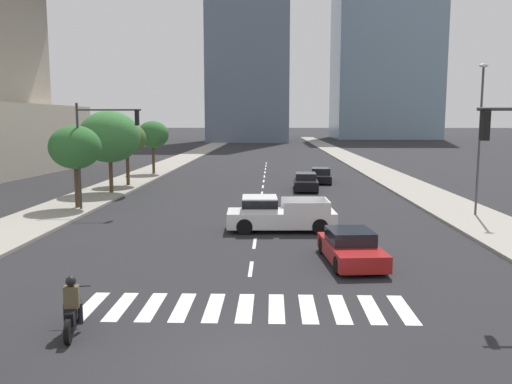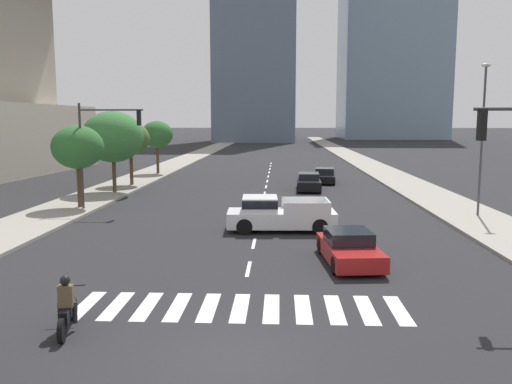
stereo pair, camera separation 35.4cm
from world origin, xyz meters
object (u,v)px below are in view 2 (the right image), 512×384
object	(u,v)px
sedan_red_2	(349,248)
street_tree_second	(113,137)
sedan_black_1	(325,176)
traffic_signal_far	(103,138)
street_tree_fourth	(157,135)
pickup_truck	(276,214)
sedan_black_0	(309,182)
street_lamp_east	(483,129)
motorcycle_lead	(67,309)
street_tree_third	(130,139)
street_tree_nearest	(78,147)

from	to	relation	value
sedan_red_2	street_tree_second	world-z (taller)	street_tree_second
sedan_black_1	traffic_signal_far	size ratio (longest dim) A/B	0.73
sedan_red_2	traffic_signal_far	world-z (taller)	traffic_signal_far
street_tree_second	street_tree_fourth	size ratio (longest dim) A/B	1.14
pickup_truck	traffic_signal_far	distance (m)	11.96
sedan_black_0	traffic_signal_far	world-z (taller)	traffic_signal_far
street_lamp_east	street_tree_fourth	distance (m)	32.07
sedan_red_2	sedan_black_0	bearing A→B (deg)	175.56
sedan_black_1	street_tree_second	distance (m)	18.16
sedan_red_2	street_tree_fourth	size ratio (longest dim) A/B	0.85
motorcycle_lead	pickup_truck	bearing A→B (deg)	-33.88
sedan_red_2	street_tree_second	xyz separation A→B (m)	(-14.72, 18.21, 3.61)
sedan_red_2	street_tree_fourth	world-z (taller)	street_tree_fourth
street_lamp_east	traffic_signal_far	bearing A→B (deg)	176.66
sedan_black_0	traffic_signal_far	distance (m)	16.56
street_lamp_east	sedan_black_1	bearing A→B (deg)	113.47
street_tree_second	traffic_signal_far	bearing A→B (deg)	-76.54
pickup_truck	street_tree_fourth	xyz separation A→B (m)	(-11.93, 26.20, 3.17)
sedan_black_1	street_tree_third	size ratio (longest dim) A/B	0.89
sedan_black_1	motorcycle_lead	bearing A→B (deg)	-9.88
sedan_black_1	street_tree_fourth	distance (m)	17.39
sedan_black_0	street_tree_nearest	size ratio (longest dim) A/B	0.96
motorcycle_lead	street_lamp_east	bearing A→B (deg)	-56.11
sedan_black_1	street_tree_fourth	bearing A→B (deg)	-104.58
pickup_truck	traffic_signal_far	xyz separation A→B (m)	(-10.19, 5.17, 3.54)
sedan_black_1	street_tree_third	distance (m)	16.66
sedan_black_0	street_lamp_east	xyz separation A→B (m)	(8.73, -11.31, 4.26)
motorcycle_lead	street_tree_fourth	world-z (taller)	street_tree_fourth
sedan_black_1	street_tree_second	size ratio (longest dim) A/B	0.76
sedan_red_2	street_tree_nearest	distance (m)	18.95
motorcycle_lead	sedan_black_1	world-z (taller)	motorcycle_lead
sedan_black_1	street_tree_third	bearing A→B (deg)	-72.34
pickup_truck	street_tree_fourth	distance (m)	28.96
motorcycle_lead	sedan_black_0	world-z (taller)	motorcycle_lead
street_tree_third	street_tree_nearest	bearing A→B (deg)	-90.00
street_lamp_east	sedan_black_0	bearing A→B (deg)	127.65
traffic_signal_far	street_tree_fourth	distance (m)	21.10
motorcycle_lead	street_tree_third	distance (m)	30.48
sedan_red_2	motorcycle_lead	bearing A→B (deg)	-54.91
pickup_truck	street_lamp_east	xyz separation A→B (m)	(11.14, 3.93, 4.05)
sedan_black_1	street_tree_third	world-z (taller)	street_tree_third
pickup_truck	traffic_signal_far	bearing A→B (deg)	-29.25
street_tree_nearest	street_tree_fourth	world-z (taller)	street_tree_fourth
traffic_signal_far	street_lamp_east	size ratio (longest dim) A/B	0.75
traffic_signal_far	street_tree_second	world-z (taller)	traffic_signal_far
sedan_black_0	sedan_red_2	bearing A→B (deg)	2.50
pickup_truck	street_tree_third	size ratio (longest dim) A/B	1.05
street_tree_second	sedan_black_0	bearing A→B (deg)	11.12
sedan_black_0	sedan_black_1	distance (m)	5.26
sedan_black_1	street_lamp_east	xyz separation A→B (m)	(7.08, -16.31, 4.29)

